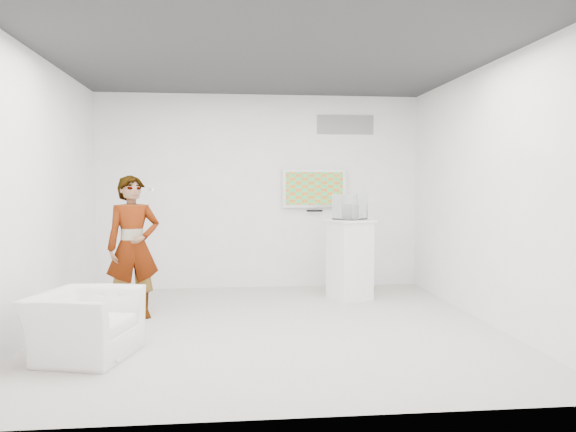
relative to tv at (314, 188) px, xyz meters
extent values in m
cube|color=beige|center=(-0.85, -2.45, -1.55)|extent=(5.00, 5.00, 0.01)
cube|color=#2F2F32|center=(-0.85, -2.45, 1.45)|extent=(5.00, 5.00, 0.01)
cube|color=silver|center=(-0.85, 0.05, -0.05)|extent=(5.00, 0.01, 3.00)
cube|color=silver|center=(-0.85, -4.95, -0.05)|extent=(5.00, 0.01, 3.00)
cube|color=silver|center=(-3.35, -2.45, -0.05)|extent=(0.01, 5.00, 3.00)
cube|color=silver|center=(1.65, -2.45, -0.05)|extent=(0.01, 5.00, 3.00)
cube|color=silver|center=(0.00, 0.00, 0.00)|extent=(1.00, 0.08, 0.60)
cube|color=gray|center=(0.50, 0.04, 1.00)|extent=(0.90, 0.02, 0.30)
imported|color=white|center=(-2.47, -1.86, -0.69)|extent=(0.72, 0.59, 1.72)
imported|color=white|center=(-2.67, -3.37, -1.24)|extent=(1.04, 1.12, 0.61)
cube|color=white|center=(0.35, -1.02, -0.99)|extent=(0.70, 0.70, 1.12)
cylinder|color=silver|center=(0.79, -0.36, -1.40)|extent=(0.25, 0.25, 0.31)
cube|color=white|center=(0.35, -1.02, -0.25)|extent=(0.50, 0.50, 0.36)
cube|color=white|center=(0.35, -1.02, -0.32)|extent=(0.14, 0.15, 0.22)
cube|color=white|center=(-2.28, -1.64, 0.00)|extent=(0.09, 0.12, 0.03)
camera|label=1|loc=(-1.32, -8.70, 0.06)|focal=35.00mm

